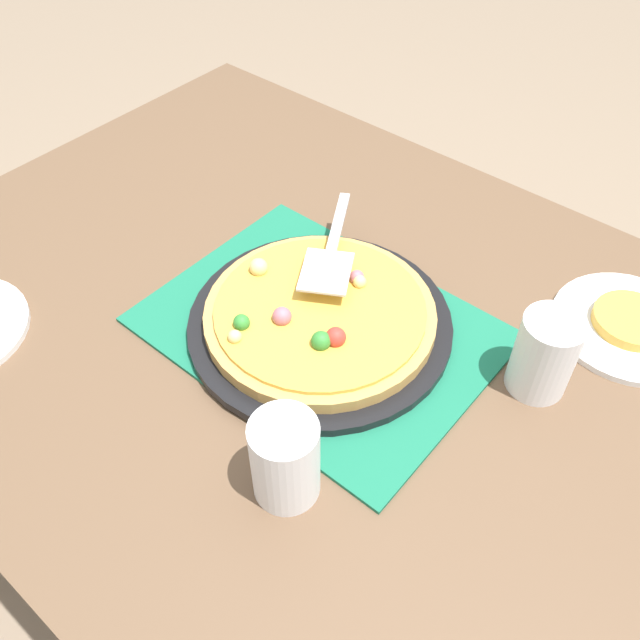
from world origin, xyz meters
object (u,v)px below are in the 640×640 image
at_px(cup_far, 544,355).
at_px(pizza_server, 331,250).
at_px(served_slice_left, 632,320).
at_px(pizza, 319,314).
at_px(plate_near_left, 629,326).
at_px(pizza_pan, 320,323).
at_px(cup_corner, 285,459).

xyz_separation_m(cup_far, pizza_server, (0.33, 0.03, 0.01)).
height_order(served_slice_left, pizza_server, pizza_server).
relative_size(pizza, served_slice_left, 3.00).
xyz_separation_m(plate_near_left, served_slice_left, (0.00, 0.00, 0.01)).
relative_size(pizza, cup_far, 2.75).
xyz_separation_m(pizza_pan, plate_near_left, (-0.34, -0.29, -0.01)).
bearing_deg(served_slice_left, plate_near_left, 0.00).
bearing_deg(plate_near_left, pizza_server, 27.59).
height_order(pizza_pan, cup_far, cup_far).
bearing_deg(cup_corner, pizza, -58.54).
bearing_deg(pizza_pan, cup_corner, 121.22).
xyz_separation_m(pizza_pan, cup_corner, (-0.13, 0.22, 0.05)).
bearing_deg(plate_near_left, pizza_pan, 40.17).
relative_size(served_slice_left, pizza_server, 0.50).
relative_size(pizza, cup_corner, 2.75).
height_order(cup_far, pizza_server, cup_far).
bearing_deg(cup_corner, pizza_pan, -58.78).
xyz_separation_m(plate_near_left, pizza_server, (0.39, 0.20, 0.06)).
relative_size(plate_near_left, served_slice_left, 2.00).
height_order(plate_near_left, pizza_server, pizza_server).
bearing_deg(cup_corner, pizza_server, -59.10).
relative_size(served_slice_left, cup_corner, 0.92).
relative_size(pizza, pizza_server, 1.50).
bearing_deg(pizza, cup_corner, 121.46).
bearing_deg(served_slice_left, pizza_pan, 40.17).
relative_size(plate_near_left, cup_far, 1.83).
distance_m(served_slice_left, pizza_server, 0.44).
xyz_separation_m(pizza, cup_far, (-0.29, -0.11, 0.03)).
bearing_deg(pizza_server, pizza_pan, 120.05).
bearing_deg(pizza_server, plate_near_left, -152.41).
bearing_deg(cup_far, plate_near_left, -107.66).
xyz_separation_m(pizza_pan, pizza, (0.00, 0.00, 0.02)).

